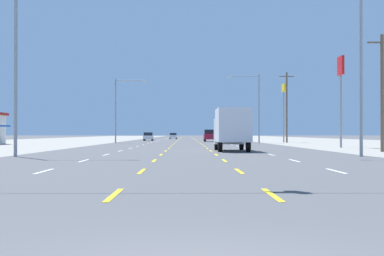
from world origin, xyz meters
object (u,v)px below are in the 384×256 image
at_px(hatchback_far_left_mid, 148,136).
at_px(sedan_inner_left_far, 173,136).
at_px(pole_sign_right_row_2, 284,98).
at_px(streetlight_right_row_1, 256,103).
at_px(streetlight_right_row_0, 353,57).
at_px(box_truck_inner_right_nearest, 232,127).
at_px(pole_sign_right_row_1, 341,80).
at_px(suv_inner_right_near, 210,135).
at_px(streetlight_left_row_1, 119,105).
at_px(suv_far_right_midfar, 216,135).
at_px(streetlight_left_row_0, 25,57).

distance_m(hatchback_far_left_mid, sedan_inner_left_far, 33.45).
bearing_deg(pole_sign_right_row_2, sedan_inner_left_far, 109.10).
xyz_separation_m(hatchback_far_left_mid, streetlight_right_row_1, (16.87, -23.90, 4.88)).
bearing_deg(streetlight_right_row_0, box_truck_inner_right_nearest, 122.43).
distance_m(sedan_inner_left_far, pole_sign_right_row_1, 84.31).
height_order(suv_inner_right_near, pole_sign_right_row_1, pole_sign_right_row_1).
distance_m(streetlight_right_row_0, streetlight_left_row_1, 48.89).
distance_m(pole_sign_right_row_1, streetlight_left_row_1, 34.90).
xyz_separation_m(hatchback_far_left_mid, pole_sign_right_row_1, (21.81, -48.94, 5.66)).
height_order(suv_far_right_midfar, streetlight_right_row_0, streetlight_right_row_0).
distance_m(hatchback_far_left_mid, streetlight_right_row_0, 71.01).
bearing_deg(streetlight_left_row_0, pole_sign_right_row_1, 39.29).
bearing_deg(streetlight_right_row_1, sedan_inner_left_far, 102.87).
height_order(box_truck_inner_right_nearest, streetlight_left_row_0, streetlight_left_row_0).
bearing_deg(pole_sign_right_row_2, streetlight_left_row_1, -167.82).
bearing_deg(streetlight_left_row_1, box_truck_inner_right_nearest, -69.54).
relative_size(suv_inner_right_near, streetlight_left_row_0, 0.49).
height_order(sedan_inner_left_far, streetlight_left_row_1, streetlight_left_row_1).
xyz_separation_m(suv_far_right_midfar, streetlight_right_row_1, (2.59, -54.83, 4.64)).
bearing_deg(sedan_inner_left_far, streetlight_right_row_0, -82.69).
bearing_deg(streetlight_right_row_0, suv_far_right_midfar, 91.50).
distance_m(sedan_inner_left_far, streetlight_left_row_0, 102.33).
bearing_deg(box_truck_inner_right_nearest, suv_inner_right_near, 89.55).
bearing_deg(box_truck_inner_right_nearest, streetlight_right_row_0, -57.57).
height_order(sedan_inner_left_far, streetlight_left_row_0, streetlight_left_row_0).
xyz_separation_m(pole_sign_right_row_2, streetlight_left_row_1, (-24.26, -5.24, -1.31)).
height_order(suv_far_right_midfar, pole_sign_right_row_2, pole_sign_right_row_2).
relative_size(box_truck_inner_right_nearest, pole_sign_right_row_1, 0.82).
bearing_deg(streetlight_left_row_0, sedan_inner_left_far, 86.49).
distance_m(box_truck_inner_right_nearest, hatchback_far_left_mid, 59.74).
distance_m(streetlight_left_row_1, streetlight_right_row_1, 19.34).
distance_m(streetlight_right_row_0, streetlight_right_row_1, 44.89).
relative_size(streetlight_left_row_0, streetlight_left_row_1, 1.09).
xyz_separation_m(suv_inner_right_near, streetlight_right_row_1, (5.94, -12.88, 4.64)).
bearing_deg(pole_sign_right_row_2, box_truck_inner_right_nearest, -105.65).
distance_m(hatchback_far_left_mid, streetlight_right_row_1, 29.66).
relative_size(box_truck_inner_right_nearest, sedan_inner_left_far, 1.60).
bearing_deg(streetlight_right_row_1, streetlight_left_row_0, -113.27).
distance_m(box_truck_inner_right_nearest, pole_sign_right_row_2, 41.95).
relative_size(suv_far_right_midfar, pole_sign_right_row_2, 0.55).
bearing_deg(pole_sign_right_row_1, hatchback_far_left_mid, 114.02).
bearing_deg(hatchback_far_left_mid, suv_inner_right_near, -45.25).
relative_size(pole_sign_right_row_1, pole_sign_right_row_2, 0.99).
relative_size(suv_inner_right_near, streetlight_right_row_1, 0.50).
bearing_deg(suv_inner_right_near, streetlight_left_row_0, -103.03).
height_order(pole_sign_right_row_2, streetlight_left_row_1, streetlight_left_row_1).
xyz_separation_m(pole_sign_right_row_1, streetlight_right_row_1, (-4.94, 25.04, -0.78)).
relative_size(suv_far_right_midfar, sedan_inner_left_far, 1.09).
relative_size(sedan_inner_left_far, streetlight_right_row_0, 0.44).
xyz_separation_m(suv_inner_right_near, suv_far_right_midfar, (3.35, 41.95, 0.00)).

